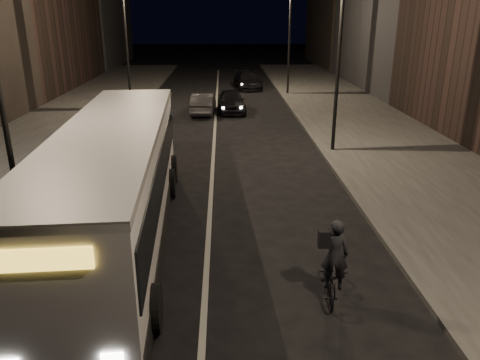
{
  "coord_description": "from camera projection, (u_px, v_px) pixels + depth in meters",
  "views": [
    {
      "loc": [
        0.48,
        -8.99,
        6.28
      ],
      "look_at": [
        0.96,
        4.21,
        1.5
      ],
      "focal_mm": 35.0,
      "sensor_mm": 36.0,
      "label": 1
    }
  ],
  "objects": [
    {
      "name": "sidewalk_left",
      "position": [
        44.0,
        143.0,
        23.4
      ],
      "size": [
        7.0,
        70.0,
        0.16
      ],
      "primitive_type": "cube",
      "color": "#343432",
      "rests_on": "ground"
    },
    {
      "name": "city_bus",
      "position": [
        116.0,
        179.0,
        13.12
      ],
      "size": [
        3.46,
        12.59,
        3.36
      ],
      "rotation": [
        0.0,
        0.0,
        0.06
      ],
      "color": "silver",
      "rests_on": "ground"
    },
    {
      "name": "streetlight_right_far",
      "position": [
        286.0,
        24.0,
        35.24
      ],
      "size": [
        1.2,
        0.44,
        8.12
      ],
      "color": "black",
      "rests_on": "sidewalk_right"
    },
    {
      "name": "car_near",
      "position": [
        231.0,
        101.0,
        30.74
      ],
      "size": [
        1.91,
        4.3,
        1.44
      ],
      "primitive_type": "imported",
      "rotation": [
        0.0,
        0.0,
        0.05
      ],
      "color": "black",
      "rests_on": "ground"
    },
    {
      "name": "streetlight_left_far",
      "position": [
        129.0,
        27.0,
        29.23
      ],
      "size": [
        1.2,
        0.44,
        8.12
      ],
      "color": "black",
      "rests_on": "sidewalk_left"
    },
    {
      "name": "car_mid",
      "position": [
        203.0,
        103.0,
        30.26
      ],
      "size": [
        1.59,
        4.07,
        1.32
      ],
      "primitive_type": "imported",
      "rotation": [
        0.0,
        0.0,
        3.09
      ],
      "color": "#313133",
      "rests_on": "ground"
    },
    {
      "name": "car_far",
      "position": [
        248.0,
        80.0,
        40.06
      ],
      "size": [
        2.53,
        5.02,
        1.4
      ],
      "primitive_type": "imported",
      "rotation": [
        0.0,
        0.0,
        0.12
      ],
      "color": "black",
      "rests_on": "ground"
    },
    {
      "name": "streetlight_left_near",
      "position": [
        2.0,
        48.0,
        12.32
      ],
      "size": [
        1.2,
        0.44,
        8.12
      ],
      "color": "black",
      "rests_on": "sidewalk_left"
    },
    {
      "name": "cyclist_on_bicycle",
      "position": [
        332.0,
        271.0,
        10.68
      ],
      "size": [
        0.86,
        1.83,
        2.03
      ],
      "rotation": [
        0.0,
        0.0,
        -0.14
      ],
      "color": "black",
      "rests_on": "ground"
    },
    {
      "name": "sidewalk_right",
      "position": [
        380.0,
        139.0,
        23.99
      ],
      "size": [
        7.0,
        70.0,
        0.16
      ],
      "primitive_type": "cube",
      "color": "#343432",
      "rests_on": "ground"
    },
    {
      "name": "ground",
      "position": [
        204.0,
        306.0,
        10.57
      ],
      "size": [
        180.0,
        180.0,
        0.0
      ],
      "primitive_type": "plane",
      "color": "black",
      "rests_on": "ground"
    },
    {
      "name": "streetlight_right_mid",
      "position": [
        334.0,
        34.0,
        20.2
      ],
      "size": [
        1.2,
        0.44,
        8.12
      ],
      "color": "black",
      "rests_on": "sidewalk_right"
    }
  ]
}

